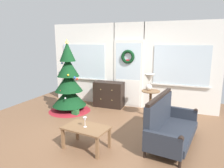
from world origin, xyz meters
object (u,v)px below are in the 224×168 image
Objects in this scene: dresser_cabinet at (109,94)px; coffee_table at (86,130)px; table_lamp at (149,80)px; wine_glass at (85,120)px; christmas_tree at (69,86)px; settee_sofa at (168,125)px; side_table at (150,98)px; gift_box at (75,112)px.

dresser_cabinet is 2.61m from coffee_table.
table_lamp is 2.38m from coffee_table.
dresser_cabinet is 2.62m from wine_glass.
wine_glass is (1.47, -1.76, -0.18)m from christmas_tree.
side_table is at bearing 114.38° from settee_sofa.
side_table is 2.28m from coffee_table.
settee_sofa is 1.64m from wine_glass.
gift_box is (-2.55, 0.71, -0.30)m from settee_sofa.
wine_glass is 1.21× the size of gift_box.
dresser_cabinet is 1.26× the size of side_table.
gift_box is at bearing 126.77° from wine_glass.
dresser_cabinet reaches higher than coffee_table.
dresser_cabinet is at bearing 40.74° from christmas_tree.
christmas_tree reaches higher than wine_glass.
table_lamp is 2.20m from gift_box.
gift_box is at bearing 164.36° from settee_sofa.
table_lamp reaches higher than side_table.
christmas_tree is 2.33m from coffee_table.
wine_glass is at bearing -111.11° from side_table.
table_lamp is at bearing -16.43° from dresser_cabinet.
dresser_cabinet is at bearing 102.52° from coffee_table.
settee_sofa is 1.61m from coffee_table.
wine_glass is at bearing -109.35° from table_lamp.
side_table is 1.64× the size of table_lamp.
wine_glass reaches higher than coffee_table.
dresser_cabinet is at bearing 138.27° from settee_sofa.
coffee_table is (0.57, -2.55, -0.03)m from dresser_cabinet.
christmas_tree is at bearing 143.69° from gift_box.
wine_glass is 1.94m from gift_box.
settee_sofa reaches higher than gift_box.
side_table reaches higher than wine_glass.
christmas_tree is 2.33m from side_table.
settee_sofa is 3.88× the size of table_lamp.
table_lamp is (-0.06, 0.04, 0.50)m from side_table.
side_table is 2.28m from wine_glass.
dresser_cabinet is at bearing 163.57° from table_lamp.
coffee_table is 5.56× the size of gift_box.
christmas_tree is at bearing 161.52° from settee_sofa.
gift_box is at bearing -162.28° from side_table.
settee_sofa is 1.90× the size of coffee_table.
wine_glass is (-0.82, -2.13, 0.06)m from side_table.
table_lamp is at bearing 115.81° from settee_sofa.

